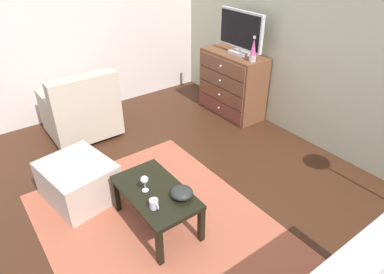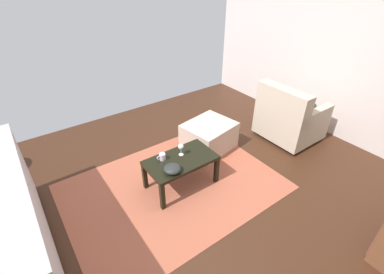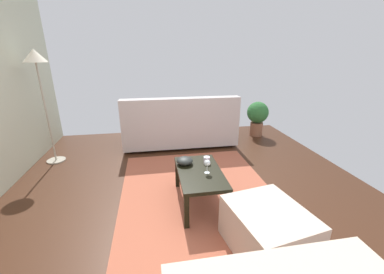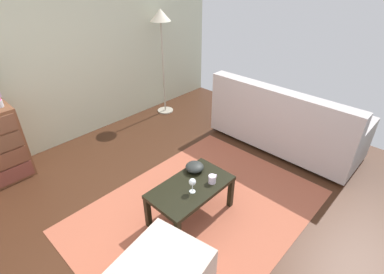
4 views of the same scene
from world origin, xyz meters
name	(u,v)px [view 2 (image 2 of 4)]	position (x,y,z in m)	size (l,w,h in m)	color
ground_plane	(195,191)	(0.00, 0.00, -0.03)	(5.82, 5.00, 0.05)	#3C2113
wall_plain_left	(342,47)	(-2.67, 0.00, 1.37)	(0.12, 5.00, 2.73)	silver
area_rug	(174,186)	(0.20, -0.20, 0.00)	(2.60, 1.90, 0.01)	#A5553D
coffee_table	(181,163)	(0.09, -0.18, 0.35)	(0.86, 0.49, 0.41)	black
wine_glass	(181,147)	(0.04, -0.25, 0.53)	(0.07, 0.07, 0.16)	silver
mug	(162,157)	(0.28, -0.30, 0.45)	(0.11, 0.08, 0.08)	silver
bowl_decorative	(172,169)	(0.30, -0.04, 0.45)	(0.20, 0.20, 0.09)	#252927
couch_large	(1,240)	(1.99, -0.19, 0.36)	(0.85, 2.06, 0.94)	#332319
armchair	(289,118)	(-1.90, -0.11, 0.37)	(0.80, 0.85, 0.92)	#332319
ottoman	(209,136)	(-0.71, -0.62, 0.21)	(0.70, 0.60, 0.42)	#C5B0A0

